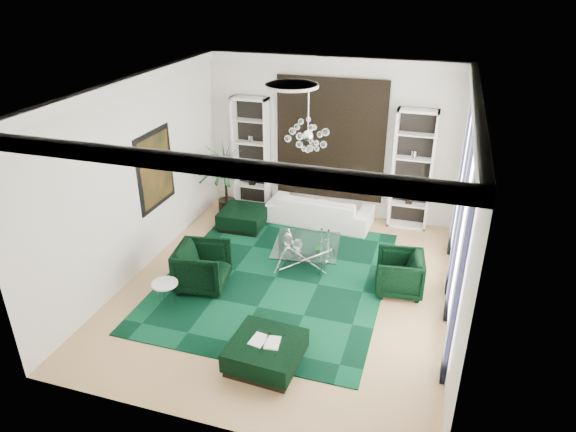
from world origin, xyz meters
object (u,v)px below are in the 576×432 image
(coffee_table, at_px, (306,254))
(ottoman_side, at_px, (243,218))
(side_table, at_px, (166,294))
(armchair_left, at_px, (203,267))
(ottoman_front, at_px, (266,353))
(sofa, at_px, (320,210))
(palm, at_px, (225,171))
(armchair_right, at_px, (399,273))

(coffee_table, distance_m, ottoman_side, 2.21)
(coffee_table, xyz_separation_m, ottoman_side, (-1.87, 1.19, -0.00))
(ottoman_side, relative_size, side_table, 2.13)
(armchair_left, distance_m, ottoman_front, 2.51)
(side_table, bearing_deg, ottoman_side, 86.99)
(ottoman_side, bearing_deg, armchair_left, -85.47)
(ottoman_side, height_order, ottoman_front, ottoman_side)
(ottoman_side, bearing_deg, side_table, -93.01)
(sofa, bearing_deg, coffee_table, 99.06)
(armchair_left, distance_m, palm, 3.32)
(ottoman_side, height_order, side_table, side_table)
(armchair_right, height_order, ottoman_front, armchair_right)
(coffee_table, height_order, ottoman_front, coffee_table)
(armchair_left, relative_size, side_table, 2.02)
(ottoman_front, bearing_deg, armchair_right, 56.62)
(sofa, distance_m, ottoman_front, 5.00)
(sofa, xyz_separation_m, palm, (-2.33, -0.18, 0.79))
(ottoman_front, bearing_deg, side_table, 157.46)
(armchair_left, height_order, palm, palm)
(sofa, relative_size, armchair_right, 2.81)
(armchair_left, bearing_deg, ottoman_front, -140.75)
(armchair_right, xyz_separation_m, ottoman_side, (-3.79, 1.64, -0.17))
(side_table, bearing_deg, palm, 96.98)
(armchair_right, bearing_deg, palm, -123.45)
(ottoman_front, relative_size, palm, 0.46)
(armchair_left, bearing_deg, side_table, 144.62)
(sofa, height_order, ottoman_side, sofa)
(ottoman_side, distance_m, side_table, 3.33)
(sofa, distance_m, side_table, 4.46)
(ottoman_side, xyz_separation_m, palm, (-0.65, 0.55, 0.92))
(side_table, bearing_deg, coffee_table, 46.30)
(armchair_left, height_order, ottoman_front, armchair_left)
(coffee_table, height_order, ottoman_side, coffee_table)
(sofa, distance_m, ottoman_side, 1.83)
(sofa, xyz_separation_m, armchair_left, (-1.47, -3.30, 0.08))
(armchair_left, relative_size, armchair_right, 1.10)
(sofa, relative_size, coffee_table, 1.87)
(coffee_table, bearing_deg, side_table, -133.70)
(sofa, distance_m, coffee_table, 1.93)
(ottoman_front, distance_m, palm, 5.60)
(armchair_left, xyz_separation_m, ottoman_front, (1.86, -1.68, -0.22))
(armchair_left, bearing_deg, coffee_table, -58.83)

